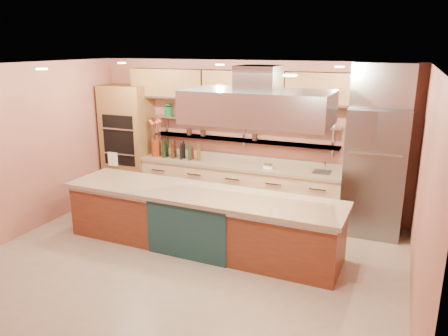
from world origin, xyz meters
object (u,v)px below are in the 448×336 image
at_px(flower_vase, 156,148).
at_px(copper_kettle, 183,113).
at_px(kitchen_scale, 268,166).
at_px(refrigerator, 375,172).
at_px(green_canister, 229,116).
at_px(island, 200,220).

distance_m(flower_vase, copper_kettle, 0.88).
bearing_deg(flower_vase, kitchen_scale, 0.00).
xyz_separation_m(refrigerator, green_canister, (-2.66, 0.23, 0.75)).
xyz_separation_m(flower_vase, green_canister, (1.46, 0.22, 0.70)).
relative_size(flower_vase, kitchen_scale, 2.19).
bearing_deg(refrigerator, copper_kettle, 176.36).
relative_size(island, flower_vase, 12.82).
bearing_deg(refrigerator, green_canister, 175.06).
distance_m(island, copper_kettle, 2.56).
bearing_deg(green_canister, copper_kettle, 180.00).
height_order(refrigerator, flower_vase, refrigerator).
distance_m(kitchen_scale, copper_kettle, 1.99).
xyz_separation_m(refrigerator, copper_kettle, (-3.62, 0.23, 0.73)).
relative_size(island, green_canister, 26.82).
xyz_separation_m(refrigerator, flower_vase, (-4.13, 0.01, 0.05)).
bearing_deg(copper_kettle, flower_vase, -156.75).
relative_size(flower_vase, green_canister, 2.09).
distance_m(copper_kettle, green_canister, 0.95).
distance_m(island, green_canister, 2.28).
bearing_deg(island, refrigerator, 35.22).
height_order(copper_kettle, green_canister, green_canister).
bearing_deg(green_canister, refrigerator, -4.94).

